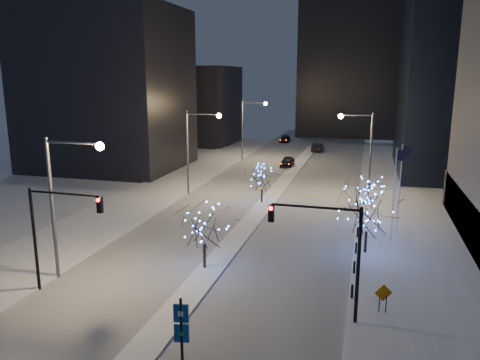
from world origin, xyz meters
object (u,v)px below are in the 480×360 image
(street_lamp_w_near, at_px, (64,190))
(car_far, at_px, (285,139))
(traffic_signal_west, at_px, (54,224))
(wayfinding_sign, at_px, (181,329))
(street_lamp_w_far, at_px, (248,122))
(traffic_signal_east, at_px, (331,243))
(street_lamp_east, at_px, (363,144))
(holiday_tree_plaza_near, at_px, (368,210))
(holiday_tree_median_near, at_px, (204,226))
(street_lamp_w_mid, at_px, (196,141))
(car_mid, at_px, (318,147))
(holiday_tree_plaza_far, at_px, (363,194))
(holiday_tree_median_far, at_px, (262,179))
(car_near, at_px, (287,162))
(construction_sign, at_px, (383,295))

(street_lamp_w_near, bearing_deg, car_far, 88.33)
(traffic_signal_west, distance_m, wayfinding_sign, 12.89)
(street_lamp_w_far, relative_size, traffic_signal_east, 1.43)
(street_lamp_east, xyz_separation_m, holiday_tree_plaza_near, (0.83, -17.54, -2.80))
(holiday_tree_median_near, height_order, holiday_tree_plaza_near, holiday_tree_plaza_near)
(street_lamp_w_mid, bearing_deg, holiday_tree_median_near, -67.95)
(street_lamp_w_far, xyz_separation_m, holiday_tree_plaza_near, (19.85, -39.54, -2.85))
(holiday_tree_plaza_near, bearing_deg, traffic_signal_east, -99.75)
(street_lamp_w_near, bearing_deg, street_lamp_w_far, 90.00)
(car_mid, distance_m, holiday_tree_plaza_far, 45.39)
(holiday_tree_median_near, relative_size, holiday_tree_plaza_near, 0.86)
(street_lamp_w_mid, height_order, car_mid, street_lamp_w_mid)
(traffic_signal_east, distance_m, holiday_tree_median_far, 26.12)
(street_lamp_east, distance_m, holiday_tree_plaza_far, 10.53)
(holiday_tree_plaza_near, relative_size, holiday_tree_plaza_far, 1.21)
(street_lamp_w_mid, distance_m, street_lamp_east, 19.26)
(car_near, relative_size, car_far, 0.93)
(holiday_tree_plaza_far, xyz_separation_m, wayfinding_sign, (-7.77, -26.01, -0.71))
(street_lamp_w_far, distance_m, holiday_tree_plaza_near, 44.33)
(street_lamp_w_mid, relative_size, street_lamp_east, 1.00)
(street_lamp_w_mid, xyz_separation_m, traffic_signal_east, (17.88, -26.00, -1.74))
(holiday_tree_median_near, bearing_deg, wayfinding_sign, -75.14)
(traffic_signal_east, bearing_deg, car_near, 102.52)
(street_lamp_w_near, xyz_separation_m, street_lamp_w_far, (0.00, 50.00, 0.00))
(holiday_tree_plaza_far, relative_size, wayfinding_sign, 1.18)
(holiday_tree_plaza_far, height_order, wayfinding_sign, holiday_tree_plaza_far)
(traffic_signal_west, height_order, holiday_tree_median_near, traffic_signal_west)
(car_far, distance_m, holiday_tree_plaza_far, 58.30)
(street_lamp_w_near, height_order, wayfinding_sign, street_lamp_w_near)
(street_lamp_w_near, height_order, holiday_tree_plaza_far, street_lamp_w_near)
(traffic_signal_east, distance_m, holiday_tree_plaza_near, 11.69)
(street_lamp_east, bearing_deg, car_mid, 103.99)
(car_mid, distance_m, car_far, 13.93)
(car_near, bearing_deg, traffic_signal_east, -76.49)
(car_near, bearing_deg, car_far, 101.82)
(street_lamp_w_mid, distance_m, holiday_tree_plaza_far, 20.93)
(street_lamp_w_far, relative_size, traffic_signal_west, 1.43)
(car_far, xyz_separation_m, wayfinding_sign, (9.52, -81.64, 1.73))
(street_lamp_w_far, bearing_deg, car_far, 84.80)
(street_lamp_w_far, distance_m, traffic_signal_east, 54.07)
(holiday_tree_plaza_near, bearing_deg, construction_sign, -83.53)
(holiday_tree_median_near, distance_m, holiday_tree_median_far, 19.11)
(traffic_signal_east, height_order, car_mid, traffic_signal_east)
(holiday_tree_plaza_far, bearing_deg, street_lamp_w_mid, 160.23)
(traffic_signal_east, height_order, car_far, traffic_signal_east)
(car_far, relative_size, holiday_tree_median_far, 1.18)
(street_lamp_w_far, distance_m, traffic_signal_west, 52.04)
(traffic_signal_west, distance_m, car_near, 48.66)
(holiday_tree_median_far, bearing_deg, construction_sign, -61.08)
(street_lamp_w_mid, bearing_deg, wayfinding_sign, -70.53)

